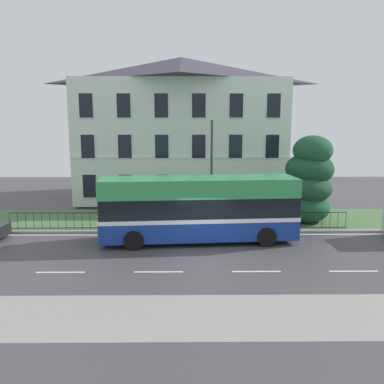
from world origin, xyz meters
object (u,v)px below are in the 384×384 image
at_px(evergreen_tree, 307,184).
at_px(street_lamp_post, 212,163).
at_px(litter_bin, 159,218).
at_px(single_decker_bus, 199,208).
at_px(georgian_townhouse, 181,128).

distance_m(evergreen_tree, street_lamp_post, 6.23).
bearing_deg(litter_bin, evergreen_tree, 10.27).
distance_m(single_decker_bus, street_lamp_post, 3.48).
height_order(georgian_townhouse, evergreen_tree, georgian_townhouse).
height_order(georgian_townhouse, single_decker_bus, georgian_townhouse).
relative_size(georgian_townhouse, single_decker_bus, 1.58).
bearing_deg(single_decker_bus, evergreen_tree, 26.42).
bearing_deg(street_lamp_post, litter_bin, -174.51).
relative_size(georgian_townhouse, evergreen_tree, 2.94).
relative_size(georgian_townhouse, street_lamp_post, 2.46).
distance_m(georgian_townhouse, street_lamp_post, 10.63).
relative_size(evergreen_tree, litter_bin, 5.06).
distance_m(georgian_townhouse, evergreen_tree, 12.34).
relative_size(street_lamp_post, litter_bin, 6.06).
xyz_separation_m(single_decker_bus, street_lamp_post, (0.79, 2.67, 2.08)).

